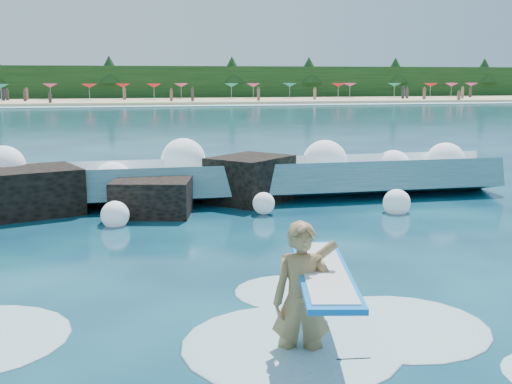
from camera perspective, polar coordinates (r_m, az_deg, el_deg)
ground at (r=10.07m, az=-5.89°, el=-9.04°), size 200.00×200.00×0.00m
beach at (r=87.51m, az=-12.17°, el=7.88°), size 140.00×20.00×0.40m
wet_band at (r=76.53m, az=-12.06°, el=7.47°), size 140.00×5.00×0.08m
treeline at (r=97.46m, az=-12.31°, el=9.43°), size 140.00×4.00×5.00m
breaking_wave at (r=17.68m, az=-3.64°, el=0.95°), size 16.10×2.59×1.39m
rock_cluster at (r=16.49m, az=-10.72°, el=0.02°), size 8.47×3.40×1.43m
surfer_with_board at (r=7.80m, az=4.54°, el=-9.16°), size 1.28×3.08×1.97m
wave_spray at (r=17.53m, az=-1.85°, el=2.03°), size 14.37×4.21×1.75m
surf_foam at (r=8.35m, az=-1.42°, el=-13.15°), size 8.68×5.43×0.14m
beach_umbrellas at (r=89.61m, az=-12.32°, el=9.23°), size 111.90×6.86×0.50m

